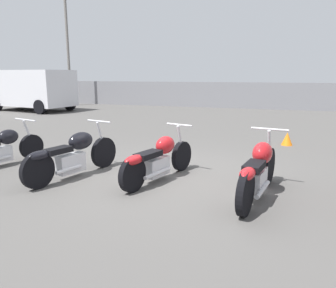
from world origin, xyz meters
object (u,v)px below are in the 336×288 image
motorcycle_slot_1 (72,155)px  traffic_cone_near (287,139)px  light_pole_right (67,37)px  motorcycle_slot_3 (258,171)px  motorcycle_slot_2 (158,159)px  motorcycle_slot_0 (0,148)px  parked_van (32,88)px

motorcycle_slot_1 → traffic_cone_near: motorcycle_slot_1 is taller
light_pole_right → motorcycle_slot_3: bearing=-46.4°
motorcycle_slot_2 → motorcycle_slot_1: bearing=-152.8°
traffic_cone_near → light_pole_right: bearing=146.6°
light_pole_right → motorcycle_slot_2: 16.40m
light_pole_right → traffic_cone_near: light_pole_right is taller
motorcycle_slot_0 → parked_van: (-6.90, 9.20, 0.79)m
light_pole_right → motorcycle_slot_0: 14.59m
light_pole_right → motorcycle_slot_3: size_ratio=3.19×
motorcycle_slot_0 → motorcycle_slot_2: 3.50m
motorcycle_slot_2 → motorcycle_slot_0: bearing=-161.7°
motorcycle_slot_1 → traffic_cone_near: 5.81m
light_pole_right → traffic_cone_near: size_ratio=19.22×
motorcycle_slot_2 → traffic_cone_near: (2.32, 3.99, -0.23)m
motorcycle_slot_3 → light_pole_right: bearing=143.6°
motorcycle_slot_0 → traffic_cone_near: motorcycle_slot_0 is taller
motorcycle_slot_2 → motorcycle_slot_3: motorcycle_slot_3 is taller
motorcycle_slot_3 → motorcycle_slot_0: bearing=-172.3°
motorcycle_slot_1 → motorcycle_slot_3: (3.37, -0.03, 0.01)m
motorcycle_slot_0 → motorcycle_slot_1: bearing=10.1°
motorcycle_slot_1 → traffic_cone_near: (3.91, 4.29, -0.26)m
motorcycle_slot_2 → parked_van: size_ratio=0.43×
motorcycle_slot_2 → motorcycle_slot_3: 1.80m
light_pole_right → motorcycle_slot_1: size_ratio=3.17×
motorcycle_slot_2 → parked_van: bearing=155.2°
light_pole_right → motorcycle_slot_3: light_pole_right is taller
light_pole_right → parked_van: (-0.16, -3.19, -2.90)m
motorcycle_slot_0 → traffic_cone_near: bearing=50.9°
motorcycle_slot_0 → light_pole_right: bearing=134.2°
parked_van → traffic_cone_near: bearing=-102.3°
light_pole_right → motorcycle_slot_1: 15.69m
motorcycle_slot_2 → traffic_cone_near: size_ratio=5.77×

